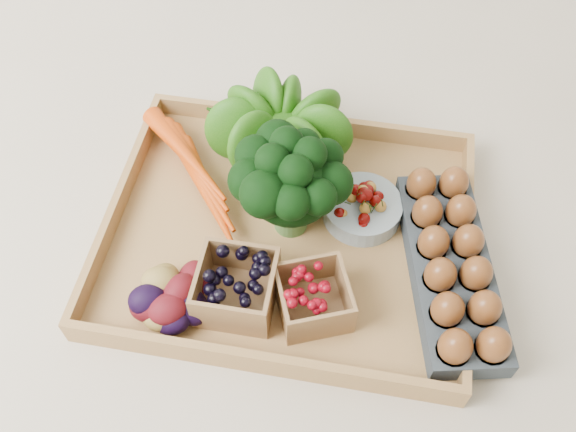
% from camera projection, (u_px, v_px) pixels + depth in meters
% --- Properties ---
extents(ground, '(4.00, 4.00, 0.00)m').
position_uv_depth(ground, '(288.00, 238.00, 1.00)').
color(ground, beige).
rests_on(ground, ground).
extents(tray, '(0.55, 0.45, 0.01)m').
position_uv_depth(tray, '(288.00, 235.00, 1.00)').
color(tray, '#AF8249').
rests_on(tray, ground).
extents(carrots, '(0.23, 0.16, 0.05)m').
position_uv_depth(carrots, '(195.00, 168.00, 1.03)').
color(carrots, '#D24109').
rests_on(carrots, tray).
extents(lettuce, '(0.15, 0.15, 0.15)m').
position_uv_depth(lettuce, '(281.00, 124.00, 1.02)').
color(lettuce, '#12500C').
rests_on(lettuce, tray).
extents(broccoli, '(0.17, 0.17, 0.13)m').
position_uv_depth(broccoli, '(291.00, 199.00, 0.94)').
color(broccoli, black).
rests_on(broccoli, tray).
extents(cherry_bowl, '(0.12, 0.12, 0.03)m').
position_uv_depth(cherry_bowl, '(362.00, 209.00, 1.00)').
color(cherry_bowl, '#8C9EA5').
rests_on(cherry_bowl, tray).
extents(egg_carton, '(0.18, 0.34, 0.04)m').
position_uv_depth(egg_carton, '(450.00, 269.00, 0.93)').
color(egg_carton, '#323A40').
rests_on(egg_carton, tray).
extents(potatoes, '(0.14, 0.14, 0.08)m').
position_uv_depth(potatoes, '(164.00, 295.00, 0.88)').
color(potatoes, '#480B11').
rests_on(potatoes, tray).
extents(punnet_blackberry, '(0.11, 0.11, 0.07)m').
position_uv_depth(punnet_blackberry, '(236.00, 287.00, 0.89)').
color(punnet_blackberry, black).
rests_on(punnet_blackberry, tray).
extents(punnet_raspberry, '(0.13, 0.13, 0.07)m').
position_uv_depth(punnet_raspberry, '(314.00, 298.00, 0.89)').
color(punnet_raspberry, maroon).
rests_on(punnet_raspberry, tray).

